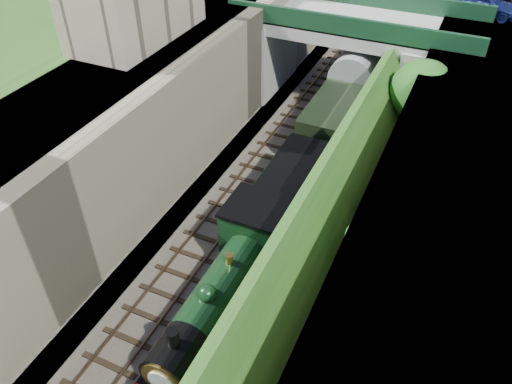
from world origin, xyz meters
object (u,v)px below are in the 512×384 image
tree (424,93)px  locomotive (229,288)px  road_bridge (361,51)px  tender (293,191)px  car_blue (482,3)px

tree → locomotive: bearing=-107.5°
road_bridge → locomotive: road_bridge is taller
tree → tender: (-4.71, -7.58, -3.03)m
road_bridge → tender: bearing=-88.9°
tree → locomotive: size_ratio=0.65×
road_bridge → car_blue: bearing=30.2°
tender → car_blue: bearing=69.5°
tree → road_bridge: bearing=132.3°
car_blue → road_bridge: bearing=126.2°
car_blue → locomotive: car_blue is taller
car_blue → locomotive: 25.55m
tree → car_blue: bearing=80.3°
locomotive → tree: bearing=72.5°
road_bridge → locomotive: size_ratio=1.56×
road_bridge → tree: road_bridge is taller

